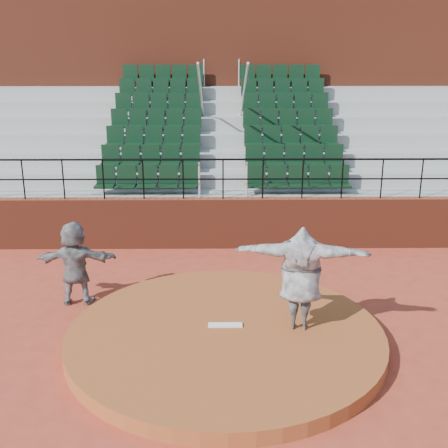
# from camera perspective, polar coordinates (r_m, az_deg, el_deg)

# --- Properties ---
(ground) EXTENTS (90.00, 90.00, 0.00)m
(ground) POSITION_cam_1_polar(r_m,az_deg,el_deg) (10.04, 0.14, -11.96)
(ground) COLOR #AC3B26
(ground) RESTS_ON ground
(pitchers_mound) EXTENTS (5.50, 5.50, 0.25)m
(pitchers_mound) POSITION_cam_1_polar(r_m,az_deg,el_deg) (9.98, 0.14, -11.33)
(pitchers_mound) COLOR #9F4D23
(pitchers_mound) RESTS_ON ground
(pitching_rubber) EXTENTS (0.60, 0.15, 0.03)m
(pitching_rubber) POSITION_cam_1_polar(r_m,az_deg,el_deg) (10.05, 0.13, -10.22)
(pitching_rubber) COLOR white
(pitching_rubber) RESTS_ON pitchers_mound
(boundary_wall) EXTENTS (24.00, 0.30, 1.30)m
(boundary_wall) POSITION_cam_1_polar(r_m,az_deg,el_deg) (14.41, -0.10, 0.11)
(boundary_wall) COLOR maroon
(boundary_wall) RESTS_ON ground
(wall_railing) EXTENTS (24.04, 0.05, 1.03)m
(wall_railing) POSITION_cam_1_polar(r_m,az_deg,el_deg) (14.06, -0.10, 5.49)
(wall_railing) COLOR black
(wall_railing) RESTS_ON boundary_wall
(seating_deck) EXTENTS (24.00, 5.97, 4.63)m
(seating_deck) POSITION_cam_1_polar(r_m,az_deg,el_deg) (17.75, -0.20, 6.02)
(seating_deck) COLOR #9A9A94
(seating_deck) RESTS_ON ground
(press_box_facade) EXTENTS (24.00, 3.00, 7.10)m
(press_box_facade) POSITION_cam_1_polar(r_m,az_deg,el_deg) (21.40, -0.27, 13.67)
(press_box_facade) COLOR maroon
(press_box_facade) RESTS_ON ground
(pitcher) EXTENTS (2.34, 0.93, 1.85)m
(pitcher) POSITION_cam_1_polar(r_m,az_deg,el_deg) (9.73, 7.80, -5.43)
(pitcher) COLOR black
(pitcher) RESTS_ON pitchers_mound
(fielder) EXTENTS (1.60, 0.54, 1.72)m
(fielder) POSITION_cam_1_polar(r_m,az_deg,el_deg) (11.54, -14.88, -3.85)
(fielder) COLOR black
(fielder) RESTS_ON ground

